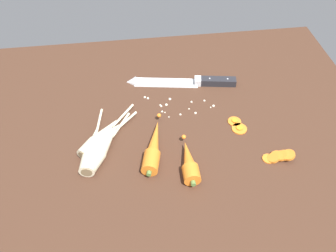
{
  "coord_description": "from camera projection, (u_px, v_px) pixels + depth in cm",
  "views": [
    {
      "loc": [
        -8.9,
        -69.83,
        73.06
      ],
      "look_at": [
        0.0,
        -2.0,
        1.5
      ],
      "focal_mm": 38.31,
      "sensor_mm": 36.0,
      "label": 1
    }
  ],
  "objects": [
    {
      "name": "carrot_slice_stray_mid",
      "position": [
        234.0,
        121.0,
        1.02
      ],
      "size": [
        3.78,
        3.78,
        0.7
      ],
      "color": "orange",
      "rests_on": "ground_plane"
    },
    {
      "name": "parsnip_front",
      "position": [
        104.0,
        138.0,
        0.95
      ],
      "size": [
        15.4,
        15.96,
        4.0
      ],
      "color": "beige",
      "rests_on": "ground_plane"
    },
    {
      "name": "parsnip_mid_left",
      "position": [
        101.0,
        137.0,
        0.96
      ],
      "size": [
        15.65,
        19.88,
        4.0
      ],
      "color": "beige",
      "rests_on": "ground_plane"
    },
    {
      "name": "whole_carrot_second",
      "position": [
        189.0,
        162.0,
        0.89
      ],
      "size": [
        4.24,
        16.08,
        4.2
      ],
      "color": "orange",
      "rests_on": "ground_plane"
    },
    {
      "name": "chefs_knife",
      "position": [
        179.0,
        82.0,
        1.14
      ],
      "size": [
        34.78,
        9.04,
        4.18
      ],
      "color": "silver",
      "rests_on": "ground_plane"
    },
    {
      "name": "carrot_slice_stray_near",
      "position": [
        239.0,
        128.0,
        1.0
      ],
      "size": [
        4.25,
        4.25,
        0.7
      ],
      "color": "orange",
      "rests_on": "ground_plane"
    },
    {
      "name": "whole_carrot",
      "position": [
        153.0,
        147.0,
        0.93
      ],
      "size": [
        7.95,
        20.9,
        4.2
      ],
      "color": "orange",
      "rests_on": "ground_plane"
    },
    {
      "name": "parsnip_back",
      "position": [
        92.0,
        149.0,
        0.93
      ],
      "size": [
        6.22,
        23.3,
        4.0
      ],
      "color": "beige",
      "rests_on": "ground_plane"
    },
    {
      "name": "ground_plane",
      "position": [
        167.0,
        129.0,
        1.03
      ],
      "size": [
        120.0,
        90.0,
        4.0
      ],
      "primitive_type": "cube",
      "color": "#42281C"
    },
    {
      "name": "parsnip_mid_right",
      "position": [
        103.0,
        148.0,
        0.93
      ],
      "size": [
        12.87,
        20.0,
        4.0
      ],
      "color": "beige",
      "rests_on": "ground_plane"
    },
    {
      "name": "carrot_slice_stack",
      "position": [
        279.0,
        156.0,
        0.92
      ],
      "size": [
        8.2,
        3.91,
        3.01
      ],
      "color": "orange",
      "rests_on": "ground_plane"
    },
    {
      "name": "mince_crumbs",
      "position": [
        177.0,
        104.0,
        1.07
      ],
      "size": [
        20.74,
        9.99,
        0.83
      ],
      "color": "silver",
      "rests_on": "ground_plane"
    }
  ]
}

